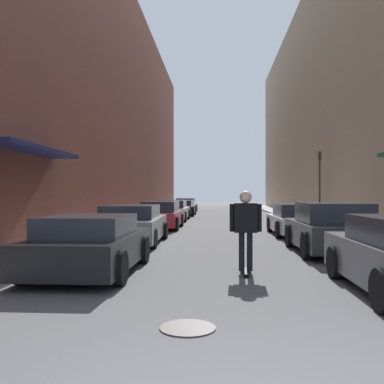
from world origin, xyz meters
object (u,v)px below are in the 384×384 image
parked_car_left_4 (182,208)px  manhole_cover (188,328)px  parked_car_left_5 (186,205)px  parked_car_left_3 (172,211)px  parked_car_right_2 (298,220)px  skateboarder (246,223)px  parked_car_left_0 (90,244)px  traffic_light (320,179)px  parked_car_left_1 (132,225)px  parked_car_right_1 (331,229)px  parked_car_left_2 (161,215)px

parked_car_left_4 → manhole_cover: size_ratio=6.78×
parked_car_left_5 → manhole_cover: (2.42, -32.51, -0.58)m
parked_car_left_3 → parked_car_left_4: (0.14, 5.69, -0.02)m
parked_car_right_2 → skateboarder: bearing=-107.4°
parked_car_left_3 → parked_car_right_2: (5.99, -8.82, 0.00)m
parked_car_left_0 → parked_car_left_3: bearing=90.4°
skateboarder → traffic_light: (5.03, 14.98, 1.40)m
parked_car_left_1 → manhole_cover: bearing=-74.3°
parked_car_left_1 → parked_car_left_5: bearing=89.8°
parked_car_left_5 → skateboarder: skateboarder is taller
parked_car_right_2 → skateboarder: 8.82m
parked_car_left_4 → parked_car_right_1: bearing=-73.5°
parked_car_left_2 → parked_car_left_4: parked_car_left_2 is taller
skateboarder → traffic_light: size_ratio=0.45×
parked_car_left_2 → manhole_cover: (2.28, -14.76, -0.61)m
parked_car_left_2 → skateboarder: size_ratio=2.44×
parked_car_left_0 → traffic_light: 17.24m
parked_car_right_1 → manhole_cover: size_ratio=5.79×
parked_car_left_1 → traffic_light: 13.02m
manhole_cover → parked_car_left_4: bearing=94.9°
parked_car_left_2 → parked_car_right_1: 9.84m
parked_car_left_2 → parked_car_left_3: size_ratio=0.88×
parked_car_left_2 → parked_car_left_4: size_ratio=0.89×
parked_car_left_4 → skateboarder: size_ratio=2.75×
parked_car_left_1 → parked_car_left_2: 5.92m
parked_car_left_2 → skateboarder: skateboarder is taller
parked_car_left_4 → parked_car_right_1: parked_car_right_1 is taller
parked_car_left_0 → parked_car_left_1: size_ratio=0.89×
parked_car_left_0 → parked_car_left_2: bearing=89.9°
parked_car_right_2 → parked_car_left_0: bearing=-124.9°
parked_car_left_3 → manhole_cover: size_ratio=6.84×
parked_car_left_5 → manhole_cover: 32.61m
parked_car_right_1 → parked_car_right_2: parked_car_right_1 is taller
parked_car_right_1 → traffic_light: (2.44, 11.72, 1.79)m
parked_car_left_0 → parked_car_left_5: bearing=90.2°
parked_car_left_4 → parked_car_left_5: bearing=91.4°
parked_car_left_5 → traffic_light: size_ratio=1.10×
parked_car_left_3 → parked_car_right_1: size_ratio=1.18×
parked_car_left_3 → parked_car_left_1: bearing=-90.4°
parked_car_left_0 → parked_car_left_5: parked_car_left_5 is taller
parked_car_left_0 → parked_car_left_3: size_ratio=0.85×
parked_car_left_5 → parked_car_left_0: bearing=-89.8°
parked_car_left_3 → parked_car_left_0: bearing=-89.6°
parked_car_left_0 → skateboarder: bearing=0.4°
parked_car_right_2 → parked_car_left_3: bearing=124.2°
parked_car_left_2 → manhole_cover: bearing=-81.2°
parked_car_left_4 → manhole_cover: parked_car_left_4 is taller
skateboarder → manhole_cover: bearing=-104.9°
parked_car_left_2 → manhole_cover: size_ratio=6.02×
parked_car_right_1 → skateboarder: (-2.59, -3.26, 0.38)m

